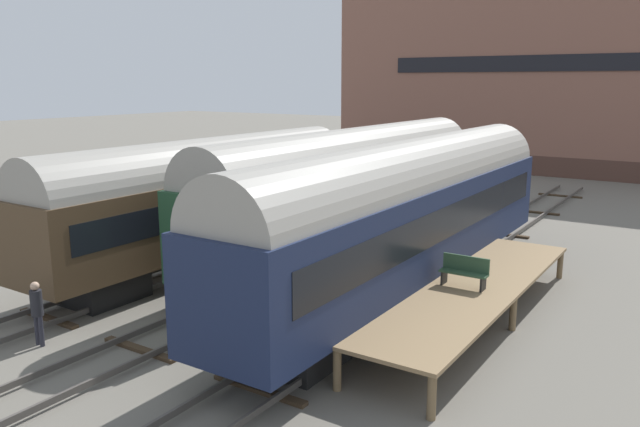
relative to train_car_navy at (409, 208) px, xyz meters
The scene contains 11 objects.
ground_plane 7.00m from the train_car_navy, 129.81° to the right, with size 200.00×200.00×0.00m, color #6B665B.
track_left 9.87m from the train_car_navy, 149.04° to the right, with size 2.60×60.00×0.26m.
track_middle 6.94m from the train_car_navy, 129.81° to the right, with size 2.60×60.00×0.26m.
track_right 5.63m from the train_car_navy, 90.00° to the right, with size 2.60×60.00×0.26m.
train_car_navy is the anchor object (origin of this frame).
train_car_green 5.28m from the train_car_navy, 140.12° to the left, with size 2.94×18.08×5.24m.
train_car_brown 8.14m from the train_car_navy, behind, with size 2.86×15.57×4.95m.
station_platform 3.43m from the train_car_navy, 20.34° to the right, with size 2.65×11.95×1.12m.
bench 3.02m from the train_car_navy, 26.92° to the right, with size 1.40×0.40×0.91m.
person_worker 11.40m from the train_car_navy, 126.00° to the right, with size 0.32×0.32×1.81m.
warehouse_building 37.38m from the train_car_navy, 93.74° to the left, with size 37.26×13.56×15.23m.
Camera 1 is at (12.49, -13.31, 7.02)m, focal length 35.00 mm.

